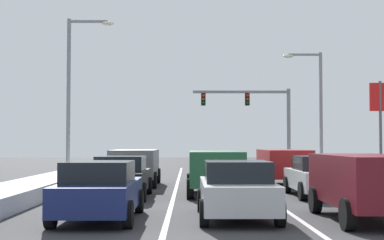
{
  "coord_description": "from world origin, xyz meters",
  "views": [
    {
      "loc": [
        -1.16,
        -8.06,
        1.97
      ],
      "look_at": [
        -0.94,
        27.24,
        3.38
      ],
      "focal_mm": 54.86,
      "sensor_mm": 36.0,
      "label": 1
    }
  ],
  "objects": [
    {
      "name": "ground_plane",
      "position": [
        0.0,
        14.83,
        0.0
      ],
      "size": [
        120.0,
        120.0,
        0.0
      ],
      "primitive_type": "plane",
      "color": "#333335"
    },
    {
      "name": "lane_stripe_between_right_lane_and_center_lane",
      "position": [
        1.7,
        18.54,
        0.0
      ],
      "size": [
        0.14,
        40.79,
        0.01
      ],
      "primitive_type": "cube",
      "color": "silver",
      "rests_on": "ground"
    },
    {
      "name": "lane_stripe_between_center_lane_and_left_lane",
      "position": [
        -1.7,
        18.54,
        0.0
      ],
      "size": [
        0.14,
        40.79,
        0.01
      ],
      "primitive_type": "cube",
      "color": "silver",
      "rests_on": "ground"
    },
    {
      "name": "snow_bank_right_shoulder",
      "position": [
        7.0,
        18.54,
        0.33
      ],
      "size": [
        1.34,
        40.79,
        0.66
      ],
      "primitive_type": "cube",
      "color": "white",
      "rests_on": "ground"
    },
    {
      "name": "snow_bank_left_shoulder",
      "position": [
        -7.0,
        18.54,
        0.27
      ],
      "size": [
        2.05,
        40.79,
        0.54
      ],
      "primitive_type": "cube",
      "color": "white",
      "rests_on": "ground"
    },
    {
      "name": "suv_maroon_right_lane_nearest",
      "position": [
        3.39,
        6.84,
        1.02
      ],
      "size": [
        2.16,
        4.9,
        1.67
      ],
      "color": "maroon",
      "rests_on": "ground"
    },
    {
      "name": "sedan_white_right_lane_second",
      "position": [
        3.64,
        13.57,
        0.76
      ],
      "size": [
        2.0,
        4.5,
        1.51
      ],
      "color": "silver",
      "rests_on": "ground"
    },
    {
      "name": "suv_red_right_lane_third",
      "position": [
        3.29,
        19.36,
        1.02
      ],
      "size": [
        2.16,
        4.9,
        1.67
      ],
      "color": "maroon",
      "rests_on": "ground"
    },
    {
      "name": "sedan_silver_center_lane_nearest",
      "position": [
        0.1,
        7.29,
        0.76
      ],
      "size": [
        2.0,
        4.5,
        1.51
      ],
      "color": "#B7BABF",
      "rests_on": "ground"
    },
    {
      "name": "suv_green_center_lane_second",
      "position": [
        -0.14,
        14.32,
        1.02
      ],
      "size": [
        2.16,
        4.9,
        1.67
      ],
      "color": "#1E5633",
      "rests_on": "ground"
    },
    {
      "name": "sedan_tan_center_lane_third",
      "position": [
        0.14,
        21.43,
        0.76
      ],
      "size": [
        2.0,
        4.5,
        1.51
      ],
      "color": "#937F60",
      "rests_on": "ground"
    },
    {
      "name": "sedan_navy_left_lane_nearest",
      "position": [
        -3.44,
        7.03,
        0.76
      ],
      "size": [
        2.0,
        4.5,
        1.51
      ],
      "color": "navy",
      "rests_on": "ground"
    },
    {
      "name": "sedan_black_left_lane_second",
      "position": [
        -3.58,
        13.19,
        0.76
      ],
      "size": [
        2.0,
        4.5,
        1.51
      ],
      "color": "black",
      "rests_on": "ground"
    },
    {
      "name": "suv_gray_left_lane_third",
      "position": [
        -3.62,
        19.17,
        1.02
      ],
      "size": [
        2.16,
        4.9,
        1.67
      ],
      "color": "slate",
      "rests_on": "ground"
    },
    {
      "name": "traffic_light_gantry",
      "position": [
        4.27,
        37.07,
        4.5
      ],
      "size": [
        7.54,
        0.47,
        6.2
      ],
      "color": "slate",
      "rests_on": "ground"
    },
    {
      "name": "street_lamp_right_near",
      "position": [
        7.17,
        16.69,
        5.13
      ],
      "size": [
        2.66,
        0.36,
        8.63
      ],
      "color": "gray",
      "rests_on": "ground"
    },
    {
      "name": "street_lamp_right_mid",
      "position": [
        7.48,
        31.52,
        4.88
      ],
      "size": [
        2.66,
        0.36,
        8.16
      ],
      "color": "gray",
      "rests_on": "ground"
    },
    {
      "name": "street_lamp_left_mid",
      "position": [
        -7.6,
        25.0,
        5.35
      ],
      "size": [
        2.66,
        0.36,
        9.04
      ],
      "color": "gray",
      "rests_on": "ground"
    }
  ]
}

